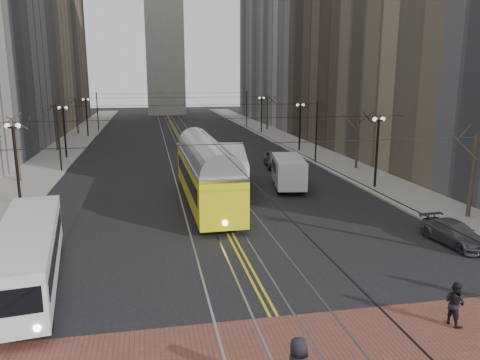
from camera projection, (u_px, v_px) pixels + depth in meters
name	position (u px, v px, depth m)	size (l,w,h in m)	color
ground	(268.00, 305.00, 18.85)	(260.00, 260.00, 0.00)	black
sidewalk_left	(65.00, 149.00, 59.18)	(5.00, 140.00, 0.15)	gray
sidewalk_right	(292.00, 143.00, 64.77)	(5.00, 140.00, 0.15)	gray
streetcar_rails	(184.00, 146.00, 61.99)	(4.80, 130.00, 0.02)	gray
centre_lines	(184.00, 146.00, 61.99)	(0.42, 130.00, 0.01)	gold
building_left_far	(36.00, 20.00, 92.25)	(16.00, 20.00, 40.00)	brown
building_right_mid	(367.00, 17.00, 64.04)	(16.00, 20.00, 34.00)	brown
building_right_far	(285.00, 26.00, 101.74)	(16.00, 20.00, 40.00)	slate
lamp_posts	(196.00, 142.00, 45.81)	(27.60, 57.20, 5.60)	black
street_trees	(190.00, 134.00, 52.04)	(31.68, 53.28, 5.60)	#382D23
trolley_wires	(190.00, 126.00, 51.43)	(25.96, 120.00, 6.60)	black
transit_bus	(29.00, 257.00, 20.28)	(2.27, 10.90, 2.72)	silver
streetcar	(206.00, 178.00, 33.76)	(2.88, 15.53, 3.66)	yellow
rear_bus	(230.00, 172.00, 37.59)	(2.58, 11.88, 3.10)	silver
cargo_van	(288.00, 173.00, 38.22)	(2.26, 5.88, 2.60)	silver
sedan_grey	(276.00, 159.00, 47.54)	(2.02, 5.03, 1.71)	#3C3F43
sedan_parked	(455.00, 233.00, 25.58)	(1.75, 4.31, 1.25)	#43464B
pedestrian_c	(455.00, 303.00, 17.19)	(0.81, 0.63, 1.67)	black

